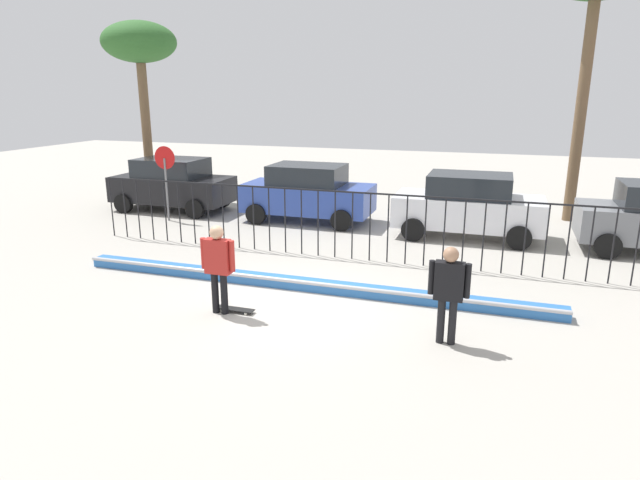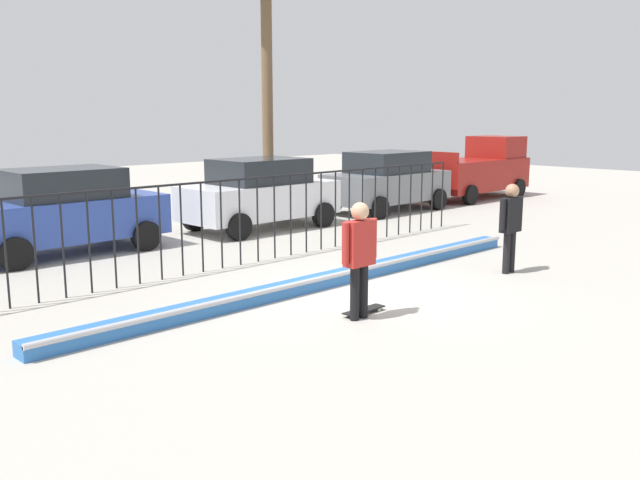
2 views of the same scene
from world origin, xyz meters
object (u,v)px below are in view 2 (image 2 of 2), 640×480
at_px(parked_car_gray, 387,181).
at_px(pickup_truck, 477,170).
at_px(skateboard, 364,310).
at_px(camera_operator, 511,220).
at_px(parked_car_white, 260,193).
at_px(skateboarder, 360,250).
at_px(parked_car_blue, 64,210).

height_order(parked_car_gray, pickup_truck, pickup_truck).
relative_size(skateboard, camera_operator, 0.46).
height_order(camera_operator, parked_car_white, parked_car_white).
height_order(skateboarder, skateboard, skateboarder).
bearing_deg(parked_car_blue, skateboard, -78.30).
bearing_deg(parked_car_blue, camera_operator, -53.15).
bearing_deg(pickup_truck, skateboarder, -148.06).
bearing_deg(skateboard, parked_car_blue, 86.69).
distance_m(skateboarder, parked_car_blue, 8.02).
bearing_deg(parked_car_gray, camera_operator, -123.04).
height_order(skateboarder, parked_car_gray, parked_car_gray).
height_order(skateboarder, parked_car_white, parked_car_white).
distance_m(camera_operator, parked_car_gray, 8.85).
bearing_deg(pickup_truck, parked_car_white, -175.97).
xyz_separation_m(parked_car_blue, parked_car_gray, (10.34, -0.60, 0.00)).
distance_m(skateboarder, skateboard, 1.05).
distance_m(parked_car_white, parked_car_gray, 5.11).
bearing_deg(skateboarder, parked_car_white, 33.28).
height_order(camera_operator, pickup_truck, pickup_truck).
bearing_deg(parked_car_white, pickup_truck, 2.20).
xyz_separation_m(skateboarder, camera_operator, (4.39, 0.04, -0.02)).
relative_size(skateboard, parked_car_gray, 0.19).
height_order(skateboarder, parked_car_blue, parked_car_blue).
relative_size(parked_car_blue, pickup_truck, 0.91).
xyz_separation_m(skateboarder, parked_car_gray, (9.36, 7.36, -0.10)).
height_order(skateboarder, camera_operator, skateboarder).
bearing_deg(camera_operator, parked_car_white, -83.53).
bearing_deg(camera_operator, skateboarder, 5.89).
xyz_separation_m(parked_car_white, parked_car_gray, (5.11, -0.14, 0.00)).
bearing_deg(skateboarder, camera_operator, -26.71).
bearing_deg(camera_operator, skateboard, 4.18).
distance_m(camera_operator, parked_car_blue, 9.57).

